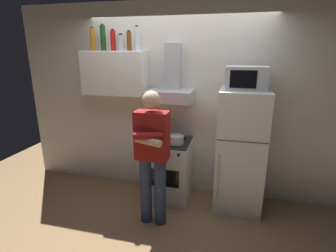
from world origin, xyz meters
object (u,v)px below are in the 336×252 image
Objects in this scene: cooking_pot at (176,140)px; bottle_beer_brown at (129,41)px; stove_oven at (169,169)px; refrigerator at (240,151)px; bottle_liquor_amber at (93,39)px; person_standing at (152,155)px; bottle_canister_steel at (121,43)px; bottle_vodka_clear at (137,39)px; bottle_wine_green at (103,38)px; upper_cabinet at (115,73)px; bottle_soda_red at (113,40)px; range_hood at (171,86)px; microwave at (246,78)px.

cooking_pot is 1.13× the size of bottle_beer_brown.
cooking_pot is (0.13, -0.12, 0.50)m from stove_oven.
bottle_liquor_amber is (-2.06, 0.13, 1.40)m from refrigerator.
person_standing is 1.57m from bottle_canister_steel.
bottle_vodka_clear reaches higher than refrigerator.
bottle_liquor_amber reaches higher than cooking_pot.
cooking_pot is (0.18, 0.49, 0.03)m from person_standing.
bottle_canister_steel is 0.64× the size of bottle_wine_green.
person_standing is at bearing -60.93° from bottle_vodka_clear.
bottle_wine_green reaches higher than bottle_beer_brown.
upper_cabinet is 3.21× the size of bottle_soda_red.
bottle_canister_steel is 0.43m from bottle_liquor_amber.
refrigerator is (0.95, 0.00, 0.37)m from stove_oven.
stove_oven is 2.09m from bottle_liquor_amber.
upper_cabinet is 1.55m from stove_oven.
upper_cabinet is at bearing -179.91° from range_hood.
bottle_liquor_amber is (-0.30, -0.01, 0.02)m from bottle_soda_red.
bottle_canister_steel is at bearing 164.82° from cooking_pot.
microwave reaches higher than refrigerator.
range_hood is 2.35× the size of bottle_vodka_clear.
bottle_vodka_clear is (-0.47, 0.15, 1.77)m from stove_oven.
bottle_canister_steel is 0.69× the size of bottle_vodka_clear.
cooking_pot reaches higher than stove_oven.
microwave is 2.11m from bottle_liquor_amber.
microwave is 1.95m from bottle_wine_green.
bottle_soda_red is (-0.13, 0.04, 0.03)m from bottle_canister_steel.
stove_oven is at bearing -178.85° from microwave.
bottle_beer_brown is 0.12m from bottle_vodka_clear.
bottle_soda_red is (-0.01, 0.01, 0.43)m from upper_cabinet.
stove_oven is at bearing -6.60° from bottle_liquor_amber.
upper_cabinet is at bearing -0.58° from bottle_liquor_amber.
bottle_liquor_amber reaches higher than refrigerator.
upper_cabinet is at bearing 171.10° from stove_oven.
cooking_pot is at bearing -20.23° from bottle_beer_brown.
bottle_canister_steel reaches higher than person_standing.
cooking_pot is 1.35× the size of bottle_canister_steel.
upper_cabinet is 4.10× the size of bottle_canister_steel.
refrigerator is 0.84m from cooking_pot.
bottle_vodka_clear is at bearing 174.82° from microwave.
person_standing is at bearing -44.42° from bottle_soda_red.
bottle_wine_green reaches higher than bottle_canister_steel.
cooking_pot is at bearing -62.12° from range_hood.
range_hood is 0.72m from cooking_pot.
person_standing is at bearing -110.30° from cooking_pot.
cooking_pot is at bearing -171.68° from refrigerator.
bottle_canister_steel is at bearing -168.08° from bottle_vodka_clear.
stove_oven is at bearing -6.73° from bottle_wine_green.
person_standing reaches higher than stove_oven.
bottle_wine_green reaches higher than bottle_liquor_amber.
upper_cabinet is 1.20× the size of range_hood.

